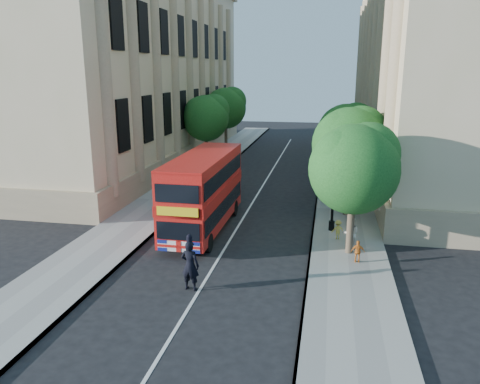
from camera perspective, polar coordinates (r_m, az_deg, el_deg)
The scene contains 17 objects.
ground at distance 20.13m, azimuth -3.57°, elevation -9.63°, with size 120.00×120.00×0.00m, color black.
pavement_right at distance 28.96m, azimuth 12.57°, elevation -2.19°, with size 3.50×80.00×0.12m, color gray.
pavement_left at distance 30.76m, azimuth -9.35°, elevation -1.05°, with size 3.50×80.00×0.12m, color gray.
building_right at distance 42.75m, azimuth 24.00°, elevation 14.39°, with size 12.00×38.00×18.00m, color #C4B588.
building_left at distance 45.66m, azimuth -13.47°, elevation 15.16°, with size 12.00×38.00×18.00m, color #C4B588.
tree_right_near at distance 21.20m, azimuth 13.87°, elevation 3.29°, with size 4.00×4.00×6.08m.
tree_right_mid at distance 27.08m, azimuth 13.32°, elevation 6.13°, with size 4.20×4.20×6.37m.
tree_right_far at distance 33.04m, azimuth 12.94°, elevation 7.39°, with size 4.00×4.00×6.15m.
tree_left_far at distance 41.36m, azimuth -4.12°, elevation 9.28°, with size 4.00×4.00×6.30m.
tree_left_back at distance 49.08m, azimuth -1.69°, elevation 10.45°, with size 4.20×4.20×6.65m.
lamp_post at distance 24.44m, azimuth 11.34°, elevation 0.72°, with size 0.32×0.32×5.16m.
double_decker_bus at distance 24.51m, azimuth -4.42°, elevation 0.23°, with size 2.37×8.61×3.96m.
box_van at distance 31.19m, azimuth -3.44°, elevation 2.06°, with size 2.21×5.34×3.05m.
police_constable at distance 18.24m, azimuth -6.10°, elevation -8.90°, with size 0.73×0.48×2.01m, color black.
woman_pedestrian at distance 22.45m, azimuth 13.34°, elevation -4.93°, with size 0.76×0.59×1.56m, color silver.
child_a at distance 21.12m, azimuth 14.17°, elevation -7.05°, with size 0.58×0.24×1.00m, color orange.
child_b at distance 23.74m, azimuth 11.85°, elevation -4.51°, with size 0.63×0.36×0.97m, color gold.
Camera 1 is at (4.67, -17.75, 8.25)m, focal length 35.00 mm.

